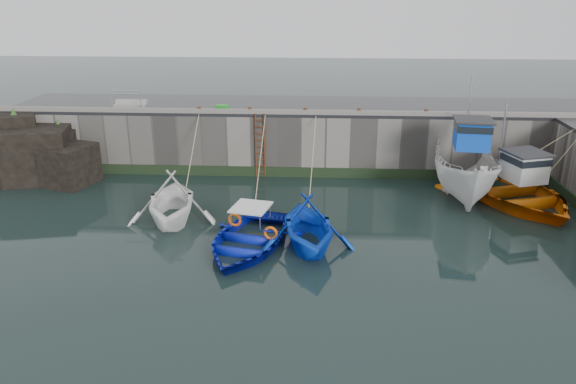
# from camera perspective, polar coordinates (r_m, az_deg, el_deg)

# --- Properties ---
(ground) EXTENTS (120.00, 120.00, 0.00)m
(ground) POSITION_cam_1_polar(r_m,az_deg,el_deg) (18.94, 0.21, -8.12)
(ground) COLOR black
(ground) RESTS_ON ground
(quay_back) EXTENTS (30.00, 5.00, 3.00)m
(quay_back) POSITION_cam_1_polar(r_m,az_deg,el_deg) (30.11, 1.46, 5.78)
(quay_back) COLOR slate
(quay_back) RESTS_ON ground
(road_back) EXTENTS (30.00, 5.00, 0.16)m
(road_back) POSITION_cam_1_polar(r_m,az_deg,el_deg) (29.76, 1.49, 8.73)
(road_back) COLOR black
(road_back) RESTS_ON quay_back
(kerb_back) EXTENTS (30.00, 0.30, 0.20)m
(kerb_back) POSITION_cam_1_polar(r_m,az_deg,el_deg) (27.43, 1.34, 8.13)
(kerb_back) COLOR slate
(kerb_back) RESTS_ON road_back
(algae_back) EXTENTS (30.00, 0.08, 0.50)m
(algae_back) POSITION_cam_1_polar(r_m,az_deg,el_deg) (28.03, 1.27, 2.02)
(algae_back) COLOR black
(algae_back) RESTS_ON ground
(rock_outcrop) EXTENTS (5.85, 4.24, 3.41)m
(rock_outcrop) POSITION_cam_1_polar(r_m,az_deg,el_deg) (30.22, -24.11, 3.59)
(rock_outcrop) COLOR black
(rock_outcrop) RESTS_ON ground
(ladder) EXTENTS (0.51, 0.08, 3.20)m
(ladder) POSITION_cam_1_polar(r_m,az_deg,el_deg) (27.73, -2.86, 4.69)
(ladder) COLOR #3F1E0F
(ladder) RESTS_ON ground
(boat_near_white) EXTENTS (4.48, 4.99, 2.35)m
(boat_near_white) POSITION_cam_1_polar(r_m,az_deg,el_deg) (23.42, -11.61, -2.80)
(boat_near_white) COLOR white
(boat_near_white) RESTS_ON ground
(boat_near_white_rope) EXTENTS (0.04, 4.23, 3.10)m
(boat_near_white_rope) POSITION_cam_1_polar(r_m,az_deg,el_deg) (27.20, -9.47, 0.61)
(boat_near_white_rope) COLOR tan
(boat_near_white_rope) RESTS_ON ground
(boat_near_blue) EXTENTS (4.78, 5.91, 1.08)m
(boat_near_blue) POSITION_cam_1_polar(r_m,az_deg,el_deg) (20.74, -4.17, -5.53)
(boat_near_blue) COLOR #0B1CB1
(boat_near_blue) RESTS_ON ground
(boat_near_blue_rope) EXTENTS (0.04, 6.20, 3.10)m
(boat_near_blue_rope) POSITION_cam_1_polar(r_m,az_deg,el_deg) (25.60, -2.70, -0.38)
(boat_near_blue_rope) COLOR tan
(boat_near_blue_rope) RESTS_ON ground
(boat_near_blacktrim) EXTENTS (4.43, 4.90, 2.27)m
(boat_near_blacktrim) POSITION_cam_1_polar(r_m,az_deg,el_deg) (20.74, 1.96, -5.49)
(boat_near_blacktrim) COLOR blue
(boat_near_blacktrim) RESTS_ON ground
(boat_near_blacktrim_rope) EXTENTS (0.04, 6.05, 3.10)m
(boat_near_blacktrim_rope) POSITION_cam_1_polar(r_m,az_deg,el_deg) (25.56, 2.23, -0.41)
(boat_near_blacktrim_rope) COLOR tan
(boat_near_blacktrim_rope) RESTS_ON ground
(boat_far_white) EXTENTS (3.49, 7.33, 5.73)m
(boat_far_white) POSITION_cam_1_polar(r_m,az_deg,el_deg) (26.58, 17.61, 2.05)
(boat_far_white) COLOR silver
(boat_far_white) RESTS_ON ground
(boat_far_orange) EXTENTS (7.04, 8.38, 4.49)m
(boat_far_orange) POSITION_cam_1_polar(r_m,az_deg,el_deg) (26.78, 21.85, 0.16)
(boat_far_orange) COLOR orange
(boat_far_orange) RESTS_ON ground
(fish_crate) EXTENTS (0.74, 0.57, 0.32)m
(fish_crate) POSITION_cam_1_polar(r_m,az_deg,el_deg) (28.16, -6.69, 8.44)
(fish_crate) COLOR #1A931F
(fish_crate) RESTS_ON road_back
(railing) EXTENTS (1.60, 1.05, 1.00)m
(railing) POSITION_cam_1_polar(r_m,az_deg,el_deg) (30.04, -15.71, 8.65)
(railing) COLOR #A5A8AD
(railing) RESTS_ON road_back
(bollard_a) EXTENTS (0.18, 0.18, 0.28)m
(bollard_a) POSITION_cam_1_polar(r_m,az_deg,el_deg) (28.12, -9.00, 8.27)
(bollard_a) COLOR #3F1E0F
(bollard_a) RESTS_ON road_back
(bollard_b) EXTENTS (0.18, 0.18, 0.28)m
(bollard_b) POSITION_cam_1_polar(r_m,az_deg,el_deg) (27.71, -3.89, 8.30)
(bollard_b) COLOR #3F1E0F
(bollard_b) RESTS_ON road_back
(bollard_c) EXTENTS (0.18, 0.18, 0.28)m
(bollard_c) POSITION_cam_1_polar(r_m,az_deg,el_deg) (27.51, 1.76, 8.25)
(bollard_c) COLOR #3F1E0F
(bollard_c) RESTS_ON road_back
(bollard_d) EXTENTS (0.18, 0.18, 0.28)m
(bollard_d) POSITION_cam_1_polar(r_m,az_deg,el_deg) (27.57, 7.23, 8.12)
(bollard_d) COLOR #3F1E0F
(bollard_d) RESTS_ON road_back
(bollard_e) EXTENTS (0.18, 0.18, 0.28)m
(bollard_e) POSITION_cam_1_polar(r_m,az_deg,el_deg) (27.98, 13.84, 7.88)
(bollard_e) COLOR #3F1E0F
(bollard_e) RESTS_ON road_back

